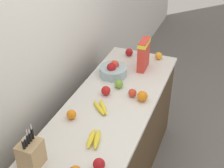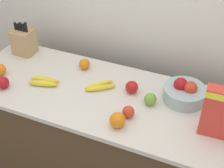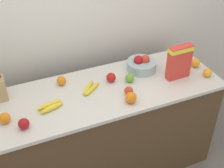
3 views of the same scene
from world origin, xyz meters
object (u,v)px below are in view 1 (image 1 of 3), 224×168
orange_near_bowl (71,115)px  cereal_box (144,53)px  banana_bunch_right (101,107)px  apple_middle (129,52)px  apple_rightmost (132,93)px  fruit_bowl (113,70)px  banana_bunch_left (94,139)px  orange_mid_right (159,56)px  apple_rear (99,164)px  orange_front_right (143,53)px  knife_block (31,154)px  apple_by_knife_block (106,91)px  orange_front_left (142,96)px  apple_near_bananas (119,84)px

orange_near_bowl → cereal_box: bearing=-16.7°
cereal_box → orange_near_bowl: (-0.92, 0.28, -0.12)m
cereal_box → banana_bunch_right: cereal_box is taller
apple_middle → apple_rightmost: apple_middle is taller
fruit_bowl → banana_bunch_left: fruit_bowl is taller
orange_mid_right → orange_near_bowl: 1.22m
banana_bunch_left → cereal_box: bearing=-0.9°
apple_rear → apple_middle: size_ratio=1.01×
orange_near_bowl → orange_front_right: 1.17m
knife_block → banana_bunch_right: knife_block is taller
banana_bunch_left → orange_near_bowl: (0.16, 0.26, 0.02)m
apple_by_knife_block → orange_front_right: (0.77, -0.08, 0.00)m
knife_block → orange_mid_right: knife_block is taller
knife_block → apple_by_knife_block: 0.89m
fruit_bowl → apple_rightmost: size_ratio=3.62×
orange_front_left → orange_mid_right: orange_front_left is taller
cereal_box → orange_front_right: (0.23, 0.07, -0.12)m
knife_block → apple_by_knife_block: bearing=-8.5°
orange_near_bowl → orange_front_right: (1.16, -0.20, 0.00)m
fruit_bowl → orange_front_right: 0.48m
apple_by_knife_block → apple_near_bananas: bearing=-24.6°
banana_bunch_left → banana_bunch_right: size_ratio=1.09×
apple_rear → orange_front_left: orange_front_left is taller
apple_near_bananas → apple_by_knife_block: bearing=155.4°
apple_by_knife_block → apple_rear: bearing=-160.3°
cereal_box → apple_middle: size_ratio=3.79×
apple_near_bananas → apple_by_knife_block: (-0.14, 0.06, 0.00)m
apple_rear → apple_by_knife_block: 0.81m
apple_rear → orange_front_left: (0.79, -0.04, 0.00)m
cereal_box → orange_front_right: 0.27m
orange_front_left → knife_block: bearing=154.4°
fruit_bowl → orange_near_bowl: size_ratio=3.37×
banana_bunch_left → apple_middle: 1.29m
banana_bunch_right → orange_mid_right: bearing=-12.1°
orange_front_left → banana_bunch_left: bearing=163.8°
apple_near_bananas → orange_mid_right: bearing=-16.4°
knife_block → apple_by_knife_block: size_ratio=3.74×
fruit_bowl → apple_middle: size_ratio=3.29×
banana_bunch_left → orange_near_bowl: bearing=58.7°
banana_bunch_left → apple_rear: (-0.21, -0.13, 0.02)m
banana_bunch_right → orange_front_left: (0.23, -0.27, 0.03)m
apple_rear → orange_front_left: bearing=-2.6°
apple_rear → orange_front_right: size_ratio=0.97×
banana_bunch_left → apple_rear: 0.25m
orange_front_left → fruit_bowl: bearing=52.7°
apple_by_knife_block → banana_bunch_right: bearing=-168.2°
apple_rightmost → apple_middle: bearing=21.4°
cereal_box → fruit_bowl: size_ratio=1.15×
orange_mid_right → orange_front_right: size_ratio=0.93×
knife_block → cereal_box: bearing=-11.5°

